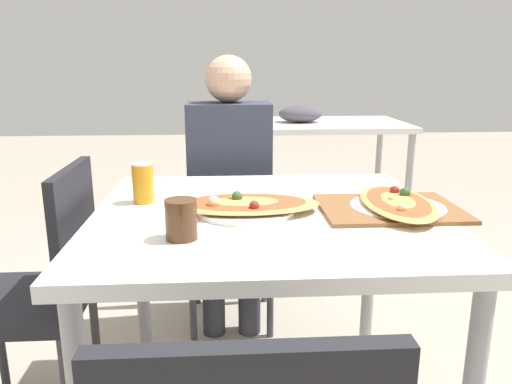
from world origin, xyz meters
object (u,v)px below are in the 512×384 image
(person_seated, at_px, (230,175))
(chair_side_left, at_px, (43,286))
(dining_table, at_px, (266,236))
(chair_far_seated, at_px, (230,213))
(pizza_second, at_px, (398,204))
(drink_glass, at_px, (181,219))
(pizza_main, at_px, (245,205))
(soda_can, at_px, (143,183))

(person_seated, bearing_deg, chair_side_left, 46.34)
(dining_table, height_order, person_seated, person_seated)
(chair_far_seated, xyz_separation_m, pizza_second, (0.50, -0.83, 0.27))
(person_seated, distance_m, pizza_second, 0.87)
(person_seated, bearing_deg, pizza_second, 124.85)
(chair_far_seated, relative_size, drink_glass, 8.68)
(pizza_main, bearing_deg, pizza_second, -1.61)
(chair_side_left, relative_size, pizza_second, 2.10)
(drink_glass, bearing_deg, dining_table, 43.90)
(soda_can, height_order, pizza_second, soda_can)
(dining_table, xyz_separation_m, soda_can, (-0.38, 0.12, 0.14))
(dining_table, distance_m, pizza_second, 0.41)
(pizza_second, bearing_deg, soda_can, 170.17)
(soda_can, bearing_deg, drink_glass, -66.96)
(chair_side_left, distance_m, pizza_second, 1.13)
(pizza_main, relative_size, pizza_second, 1.05)
(chair_side_left, relative_size, person_seated, 0.73)
(chair_far_seated, xyz_separation_m, soda_can, (-0.28, -0.69, 0.32))
(chair_side_left, distance_m, drink_glass, 0.63)
(drink_glass, relative_size, pizza_second, 0.24)
(person_seated, bearing_deg, chair_far_seated, -90.00)
(chair_side_left, bearing_deg, soda_can, -80.78)
(person_seated, height_order, pizza_main, person_seated)
(chair_far_seated, distance_m, drink_glass, 1.09)
(soda_can, bearing_deg, pizza_second, -9.83)
(pizza_main, distance_m, soda_can, 0.34)
(chair_far_seated, distance_m, person_seated, 0.24)
(pizza_main, relative_size, drink_glass, 4.35)
(pizza_main, bearing_deg, chair_far_seated, 92.65)
(person_seated, relative_size, pizza_main, 2.75)
(person_seated, bearing_deg, dining_table, 98.30)
(drink_glass, xyz_separation_m, pizza_second, (0.63, 0.21, -0.03))
(person_seated, bearing_deg, soda_can, 64.32)
(chair_far_seated, xyz_separation_m, drink_glass, (-0.13, -1.04, 0.31))
(dining_table, bearing_deg, soda_can, 162.31)
(drink_glass, bearing_deg, pizza_main, 53.08)
(chair_side_left, bearing_deg, chair_far_seated, -38.98)
(chair_side_left, relative_size, pizza_main, 1.99)
(pizza_second, bearing_deg, chair_far_seated, 121.00)
(pizza_main, bearing_deg, dining_table, -0.07)
(dining_table, bearing_deg, chair_side_left, 174.43)
(drink_glass, bearing_deg, person_seated, 81.93)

